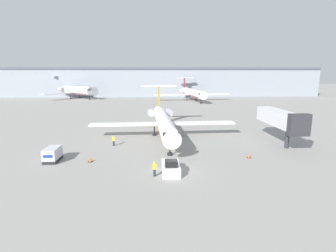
{
  "coord_description": "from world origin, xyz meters",
  "views": [
    {
      "loc": [
        -2.52,
        -30.83,
        12.02
      ],
      "look_at": [
        0.0,
        14.28,
        3.12
      ],
      "focal_mm": 28.0,
      "sensor_mm": 36.0,
      "label": 1
    }
  ],
  "objects_px": {
    "airplane_parked_far_left": "(76,90)",
    "airplane_main": "(163,121)",
    "traffic_cone_right": "(249,156)",
    "pushback_tug": "(171,167)",
    "worker_by_wing": "(114,140)",
    "airplane_parked_far_right": "(192,93)",
    "traffic_cone_left": "(90,159)",
    "luggage_cart": "(53,154)",
    "worker_near_tug": "(155,168)",
    "jet_bridge": "(280,119)"
  },
  "relations": [
    {
      "from": "luggage_cart",
      "to": "airplane_parked_far_left",
      "type": "bearing_deg",
      "value": 104.03
    },
    {
      "from": "luggage_cart",
      "to": "airplane_parked_far_right",
      "type": "height_order",
      "value": "airplane_parked_far_right"
    },
    {
      "from": "traffic_cone_right",
      "to": "airplane_parked_far_left",
      "type": "height_order",
      "value": "airplane_parked_far_left"
    },
    {
      "from": "traffic_cone_left",
      "to": "airplane_parked_far_left",
      "type": "height_order",
      "value": "airplane_parked_far_left"
    },
    {
      "from": "traffic_cone_left",
      "to": "traffic_cone_right",
      "type": "bearing_deg",
      "value": 1.4
    },
    {
      "from": "traffic_cone_right",
      "to": "airplane_parked_far_left",
      "type": "distance_m",
      "value": 113.29
    },
    {
      "from": "traffic_cone_left",
      "to": "traffic_cone_right",
      "type": "relative_size",
      "value": 1.27
    },
    {
      "from": "traffic_cone_left",
      "to": "airplane_parked_far_right",
      "type": "xyz_separation_m",
      "value": [
        27.13,
        86.99,
        3.21
      ]
    },
    {
      "from": "worker_near_tug",
      "to": "luggage_cart",
      "type": "bearing_deg",
      "value": 155.84
    },
    {
      "from": "airplane_main",
      "to": "traffic_cone_left",
      "type": "bearing_deg",
      "value": -125.93
    },
    {
      "from": "jet_bridge",
      "to": "worker_by_wing",
      "type": "bearing_deg",
      "value": 179.65
    },
    {
      "from": "airplane_parked_far_right",
      "to": "worker_near_tug",
      "type": "bearing_deg",
      "value": -101.07
    },
    {
      "from": "traffic_cone_left",
      "to": "airplane_parked_far_left",
      "type": "distance_m",
      "value": 105.05
    },
    {
      "from": "airplane_main",
      "to": "traffic_cone_right",
      "type": "distance_m",
      "value": 18.98
    },
    {
      "from": "airplane_main",
      "to": "luggage_cart",
      "type": "xyz_separation_m",
      "value": [
        -16.17,
        -14.32,
        -2.17
      ]
    },
    {
      "from": "pushback_tug",
      "to": "traffic_cone_left",
      "type": "height_order",
      "value": "pushback_tug"
    },
    {
      "from": "traffic_cone_right",
      "to": "pushback_tug",
      "type": "bearing_deg",
      "value": -155.57
    },
    {
      "from": "luggage_cart",
      "to": "traffic_cone_left",
      "type": "relative_size",
      "value": 3.97
    },
    {
      "from": "traffic_cone_left",
      "to": "pushback_tug",
      "type": "bearing_deg",
      "value": -23.82
    },
    {
      "from": "pushback_tug",
      "to": "worker_near_tug",
      "type": "bearing_deg",
      "value": -154.62
    },
    {
      "from": "airplane_parked_far_left",
      "to": "airplane_main",
      "type": "bearing_deg",
      "value": -64.33
    },
    {
      "from": "traffic_cone_right",
      "to": "airplane_parked_far_left",
      "type": "relative_size",
      "value": 0.02
    },
    {
      "from": "airplane_parked_far_left",
      "to": "worker_by_wing",
      "type": "bearing_deg",
      "value": -70.65
    },
    {
      "from": "worker_by_wing",
      "to": "traffic_cone_left",
      "type": "xyz_separation_m",
      "value": [
        -2.04,
        -8.35,
        -0.55
      ]
    },
    {
      "from": "airplane_main",
      "to": "traffic_cone_right",
      "type": "relative_size",
      "value": 46.49
    },
    {
      "from": "luggage_cart",
      "to": "airplane_parked_far_left",
      "type": "height_order",
      "value": "airplane_parked_far_left"
    },
    {
      "from": "worker_by_wing",
      "to": "airplane_parked_far_left",
      "type": "xyz_separation_m",
      "value": [
        -32.36,
        92.16,
        3.14
      ]
    },
    {
      "from": "pushback_tug",
      "to": "jet_bridge",
      "type": "relative_size",
      "value": 0.31
    },
    {
      "from": "worker_by_wing",
      "to": "traffic_cone_right",
      "type": "xyz_separation_m",
      "value": [
        20.84,
        -7.79,
        -0.64
      ]
    },
    {
      "from": "worker_by_wing",
      "to": "pushback_tug",
      "type": "bearing_deg",
      "value": -55.91
    },
    {
      "from": "worker_near_tug",
      "to": "airplane_parked_far_right",
      "type": "relative_size",
      "value": 0.05
    },
    {
      "from": "worker_by_wing",
      "to": "jet_bridge",
      "type": "height_order",
      "value": "jet_bridge"
    },
    {
      "from": "traffic_cone_right",
      "to": "airplane_parked_far_right",
      "type": "bearing_deg",
      "value": 87.19
    },
    {
      "from": "pushback_tug",
      "to": "jet_bridge",
      "type": "height_order",
      "value": "jet_bridge"
    },
    {
      "from": "traffic_cone_right",
      "to": "airplane_parked_far_right",
      "type": "height_order",
      "value": "airplane_parked_far_right"
    },
    {
      "from": "airplane_main",
      "to": "luggage_cart",
      "type": "distance_m",
      "value": 21.7
    },
    {
      "from": "pushback_tug",
      "to": "traffic_cone_right",
      "type": "xyz_separation_m",
      "value": [
        11.91,
        5.41,
        -0.41
      ]
    },
    {
      "from": "luggage_cart",
      "to": "traffic_cone_right",
      "type": "xyz_separation_m",
      "value": [
        28.23,
        -0.06,
        -0.67
      ]
    },
    {
      "from": "pushback_tug",
      "to": "jet_bridge",
      "type": "xyz_separation_m",
      "value": [
        20.01,
        13.02,
        3.73
      ]
    },
    {
      "from": "worker_by_wing",
      "to": "traffic_cone_right",
      "type": "bearing_deg",
      "value": -20.5
    },
    {
      "from": "airplane_parked_far_left",
      "to": "luggage_cart",
      "type": "bearing_deg",
      "value": -75.97
    },
    {
      "from": "airplane_main",
      "to": "airplane_parked_far_left",
      "type": "bearing_deg",
      "value": 115.67
    },
    {
      "from": "worker_by_wing",
      "to": "traffic_cone_right",
      "type": "height_order",
      "value": "worker_by_wing"
    },
    {
      "from": "worker_near_tug",
      "to": "jet_bridge",
      "type": "bearing_deg",
      "value": 32.4
    },
    {
      "from": "luggage_cart",
      "to": "traffic_cone_left",
      "type": "bearing_deg",
      "value": -6.6
    },
    {
      "from": "luggage_cart",
      "to": "pushback_tug",
      "type": "bearing_deg",
      "value": -18.51
    },
    {
      "from": "traffic_cone_right",
      "to": "airplane_parked_far_right",
      "type": "xyz_separation_m",
      "value": [
        4.24,
        86.43,
        3.29
      ]
    },
    {
      "from": "luggage_cart",
      "to": "airplane_parked_far_right",
      "type": "relative_size",
      "value": 0.09
    },
    {
      "from": "worker_by_wing",
      "to": "airplane_parked_far_right",
      "type": "bearing_deg",
      "value": 72.31
    },
    {
      "from": "pushback_tug",
      "to": "traffic_cone_right",
      "type": "height_order",
      "value": "pushback_tug"
    }
  ]
}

